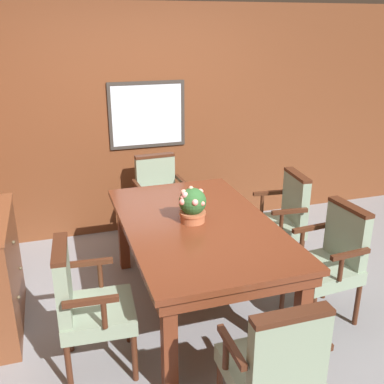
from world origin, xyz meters
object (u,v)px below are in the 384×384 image
at_px(chair_head_near, 275,366).
at_px(chair_right_near, 331,258).
at_px(chair_right_far, 282,217).
at_px(chair_left_near, 86,302).
at_px(dining_table, 198,233).
at_px(potted_plant, 192,205).
at_px(chair_head_far, 159,196).

bearing_deg(chair_head_near, chair_right_near, -135.92).
bearing_deg(chair_head_near, chair_right_far, -119.00).
xyz_separation_m(chair_right_far, chair_left_near, (-1.90, -0.85, 0.00)).
xyz_separation_m(dining_table, chair_right_far, (0.97, 0.41, -0.16)).
distance_m(chair_right_near, potted_plant, 1.16).
bearing_deg(chair_right_near, chair_head_far, -155.26).
bearing_deg(chair_left_near, chair_right_far, -61.67).
xyz_separation_m(chair_right_near, chair_left_near, (-1.88, -0.03, 0.00)).
bearing_deg(chair_right_near, potted_plant, -118.64).
xyz_separation_m(chair_right_far, chair_head_far, (-0.97, 0.89, 0.00)).
xyz_separation_m(dining_table, chair_left_near, (-0.92, -0.45, -0.16)).
distance_m(chair_right_near, chair_left_near, 1.88).
relative_size(chair_right_far, potted_plant, 3.28).
distance_m(chair_right_far, chair_left_near, 2.08).
bearing_deg(chair_left_near, dining_table, -60.11).
height_order(chair_right_near, chair_head_far, same).
relative_size(chair_right_near, potted_plant, 3.28).
relative_size(chair_right_near, chair_head_far, 1.00).
bearing_deg(potted_plant, chair_head_far, 88.35).
distance_m(chair_right_far, chair_head_far, 1.32).
distance_m(dining_table, chair_right_far, 1.07).
bearing_deg(chair_right_near, chair_right_far, 174.52).
relative_size(dining_table, chair_left_near, 2.00).
height_order(dining_table, chair_head_near, chair_head_near).
xyz_separation_m(chair_left_near, potted_plant, (0.89, 0.47, 0.39)).
bearing_deg(chair_right_far, chair_head_far, -127.27).
relative_size(dining_table, chair_head_near, 2.00).
bearing_deg(chair_left_near, chair_head_near, -130.88).
xyz_separation_m(chair_right_far, chair_right_near, (-0.02, -0.83, 0.00)).
relative_size(dining_table, chair_right_far, 2.00).
height_order(chair_right_far, chair_right_near, same).
xyz_separation_m(chair_right_near, potted_plant, (-0.99, 0.45, 0.39)).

